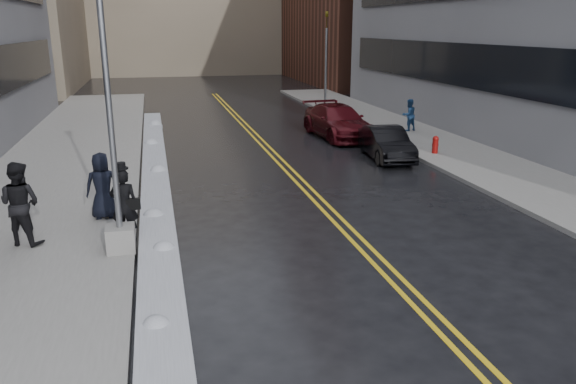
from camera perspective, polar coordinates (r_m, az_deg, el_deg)
ground at (r=12.36m, az=-1.26°, el=-8.67°), size 160.00×160.00×0.00m
sidewalk_west at (r=21.84m, az=-22.03°, el=1.54°), size 5.50×50.00×0.15m
sidewalk_east at (r=24.85m, az=16.70°, el=3.76°), size 4.00×50.00×0.15m
lane_line_left at (r=22.09m, az=-0.81°, el=2.74°), size 0.12×50.00×0.01m
lane_line_right at (r=22.16m, az=-0.05°, el=2.78°), size 0.12×50.00×0.01m
snow_ridge at (r=19.61m, az=-13.31°, el=1.01°), size 0.90×30.00×0.34m
lamppost at (r=13.26m, az=-17.35°, el=3.89°), size 0.65×0.65×7.62m
fire_hydrant at (r=24.28m, az=14.74°, el=4.77°), size 0.26×0.26×0.73m
traffic_signal at (r=36.63m, az=3.88°, el=13.55°), size 0.16×0.20×6.00m
pedestrian_fedora at (r=14.25m, az=-16.30°, el=-1.31°), size 0.73×0.54×1.83m
pedestrian_b at (r=14.91m, az=-25.58°, el=-1.06°), size 1.23×1.12×2.05m
pedestrian_c at (r=16.14m, az=-18.33°, el=0.61°), size 0.94×0.65×1.84m
pedestrian_east at (r=29.24m, az=12.18°, el=7.65°), size 0.89×0.76×1.60m
car_black at (r=23.33m, az=9.97°, el=4.88°), size 1.81×4.13×1.32m
car_maroon at (r=27.76m, az=5.08°, el=7.16°), size 2.57×5.55×1.57m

